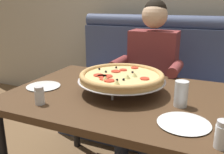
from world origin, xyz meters
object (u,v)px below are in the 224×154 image
(dining_table, at_px, (121,106))
(plate_near_right, at_px, (43,85))
(plate_near_left, at_px, (184,122))
(shaker_parmesan, at_px, (222,136))
(booth_bench, at_px, (157,94))
(shaker_oregano, at_px, (40,97))
(drinking_glass, at_px, (181,95))
(diner_main, at_px, (149,70))
(pizza, at_px, (122,77))

(dining_table, height_order, plate_near_right, plate_near_right)
(plate_near_left, bearing_deg, shaker_parmesan, -40.53)
(booth_bench, distance_m, plate_near_right, 1.19)
(dining_table, distance_m, plate_near_right, 0.52)
(dining_table, height_order, shaker_oregano, shaker_oregano)
(plate_near_right, bearing_deg, dining_table, 9.86)
(plate_near_right, distance_m, drinking_glass, 0.85)
(dining_table, xyz_separation_m, shaker_parmesan, (0.55, -0.37, 0.13))
(booth_bench, relative_size, plate_near_right, 8.19)
(shaker_oregano, bearing_deg, diner_main, 72.07)
(shaker_oregano, bearing_deg, booth_bench, 74.96)
(plate_near_left, height_order, plate_near_right, same)
(drinking_glass, bearing_deg, dining_table, 172.49)
(diner_main, bearing_deg, dining_table, -88.52)
(dining_table, relative_size, plate_near_left, 5.55)
(pizza, bearing_deg, plate_near_left, -33.28)
(pizza, relative_size, shaker_parmesan, 4.79)
(plate_near_left, bearing_deg, pizza, 146.72)
(booth_bench, xyz_separation_m, diner_main, (-0.02, -0.27, 0.31))
(booth_bench, height_order, plate_near_left, booth_bench)
(dining_table, xyz_separation_m, diner_main, (-0.02, 0.67, 0.06))
(diner_main, relative_size, shaker_parmesan, 11.78)
(dining_table, distance_m, diner_main, 0.67)
(pizza, distance_m, shaker_oregano, 0.48)
(plate_near_left, height_order, drinking_glass, drinking_glass)
(shaker_parmesan, relative_size, shaker_oregano, 1.11)
(diner_main, distance_m, plate_near_left, 1.00)
(diner_main, distance_m, shaker_parmesan, 1.19)
(dining_table, relative_size, plate_near_right, 6.12)
(dining_table, relative_size, drinking_glass, 9.64)
(shaker_oregano, relative_size, plate_near_right, 0.45)
(diner_main, bearing_deg, shaker_oregano, -107.93)
(shaker_parmesan, relative_size, plate_near_right, 0.51)
(shaker_oregano, distance_m, drinking_glass, 0.74)
(diner_main, distance_m, pizza, 0.66)
(diner_main, height_order, plate_near_left, diner_main)
(pizza, bearing_deg, booth_bench, 89.37)
(dining_table, height_order, plate_near_left, plate_near_left)
(dining_table, relative_size, diner_main, 1.03)
(shaker_parmesan, bearing_deg, dining_table, 145.64)
(pizza, relative_size, plate_near_right, 2.42)
(pizza, height_order, shaker_parmesan, pizza)
(shaker_oregano, height_order, drinking_glass, drinking_glass)
(diner_main, xyz_separation_m, drinking_glass, (0.36, -0.72, 0.08))
(shaker_oregano, height_order, plate_near_left, shaker_oregano)
(booth_bench, bearing_deg, diner_main, -93.71)
(dining_table, bearing_deg, diner_main, 91.48)
(booth_bench, bearing_deg, plate_near_left, -71.51)
(diner_main, bearing_deg, shaker_parmesan, -61.56)
(shaker_oregano, xyz_separation_m, drinking_glass, (0.68, 0.27, 0.02))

